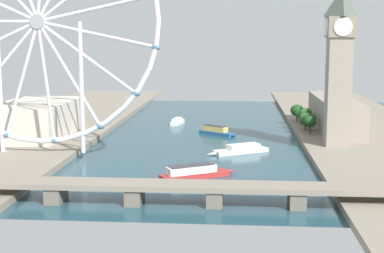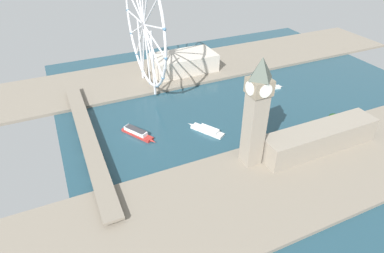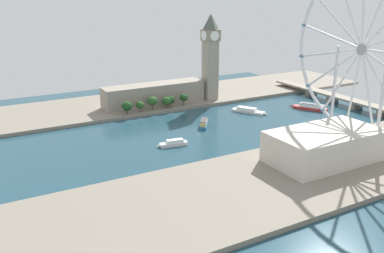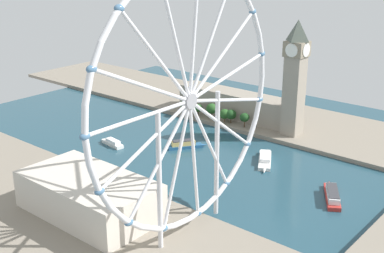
# 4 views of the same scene
# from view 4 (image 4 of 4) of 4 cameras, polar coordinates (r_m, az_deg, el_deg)

# --- Properties ---
(ground_plane) EXTENTS (381.37, 381.37, 0.00)m
(ground_plane) POSITION_cam_4_polar(r_m,az_deg,el_deg) (374.35, -3.00, -2.42)
(ground_plane) COLOR #234756
(riverbank_left) EXTENTS (90.00, 520.00, 3.00)m
(riverbank_left) POSITION_cam_4_polar(r_m,az_deg,el_deg) (452.27, 6.12, 1.57)
(riverbank_left) COLOR gray
(riverbank_left) RESTS_ON ground_plane
(riverbank_right) EXTENTS (90.00, 520.00, 3.00)m
(riverbank_right) POSITION_cam_4_polar(r_m,az_deg,el_deg) (311.83, -16.42, -7.59)
(riverbank_right) COLOR gray
(riverbank_right) RESTS_ON ground_plane
(clock_tower) EXTENTS (15.77, 15.77, 85.28)m
(clock_tower) POSITION_cam_4_polar(r_m,az_deg,el_deg) (388.38, 11.16, 5.39)
(clock_tower) COLOR gray
(clock_tower) RESTS_ON riverbank_left
(parliament_block) EXTENTS (22.00, 101.72, 20.21)m
(parliament_block) POSITION_cam_4_polar(r_m,az_deg,el_deg) (434.46, 4.66, 2.48)
(parliament_block) COLOR gray
(parliament_block) RESTS_ON riverbank_left
(tree_row_embankment) EXTENTS (12.42, 67.44, 12.62)m
(tree_row_embankment) POSITION_cam_4_polar(r_m,az_deg,el_deg) (424.56, 2.40, 1.75)
(tree_row_embankment) COLOR #513823
(tree_row_embankment) RESTS_ON riverbank_left
(ferris_wheel) EXTENTS (126.13, 3.20, 129.59)m
(ferris_wheel) POSITION_cam_4_polar(r_m,az_deg,el_deg) (240.86, -0.25, 2.69)
(ferris_wheel) COLOR silver
(ferris_wheel) RESTS_ON riverbank_right
(riverside_hall) EXTENTS (40.91, 74.83, 20.36)m
(riverside_hall) POSITION_cam_4_polar(r_m,az_deg,el_deg) (282.29, -11.17, -7.42)
(riverside_hall) COLOR beige
(riverside_hall) RESTS_ON riverbank_right
(tour_boat_0) EXTENTS (25.77, 20.28, 6.13)m
(tour_boat_0) POSITION_cam_4_polar(r_m,az_deg,el_deg) (374.05, -0.80, -1.99)
(tour_boat_0) COLOR #235684
(tour_boat_0) RESTS_ON ground_plane
(tour_boat_1) EXTENTS (34.03, 23.12, 4.79)m
(tour_boat_1) POSITION_cam_4_polar(r_m,az_deg,el_deg) (354.05, 7.96, -3.56)
(tour_boat_1) COLOR white
(tour_boat_1) RESTS_ON ground_plane
(tour_boat_2) EXTENTS (34.48, 23.10, 6.17)m
(tour_boat_2) POSITION_cam_4_polar(r_m,az_deg,el_deg) (312.18, 15.05, -7.19)
(tour_boat_2) COLOR #B22D28
(tour_boat_2) RESTS_ON ground_plane
(tour_boat_3) EXTENTS (8.66, 24.59, 4.79)m
(tour_boat_3) POSITION_cam_4_polar(r_m,az_deg,el_deg) (383.70, -8.71, -1.76)
(tour_boat_3) COLOR white
(tour_boat_3) RESTS_ON ground_plane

